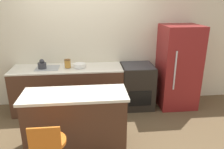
# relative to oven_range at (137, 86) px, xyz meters

# --- Properties ---
(ground_plane) EXTENTS (14.00, 14.00, 0.00)m
(ground_plane) POSITION_rel_oven_range_xyz_m (-1.08, -0.34, -0.45)
(ground_plane) COLOR brown
(wall_back) EXTENTS (8.00, 0.06, 2.60)m
(wall_back) POSITION_rel_oven_range_xyz_m (-1.08, 0.35, 0.85)
(wall_back) COLOR beige
(wall_back) RESTS_ON ground_plane
(back_counter) EXTENTS (2.14, 0.64, 0.90)m
(back_counter) POSITION_rel_oven_range_xyz_m (-1.40, 0.00, -0.00)
(back_counter) COLOR #4C2D1E
(back_counter) RESTS_ON ground_plane
(kitchen_island) EXTENTS (1.50, 0.58, 0.89)m
(kitchen_island) POSITION_rel_oven_range_xyz_m (-1.19, -1.24, -0.00)
(kitchen_island) COLOR #4C2D1E
(kitchen_island) RESTS_ON ground_plane
(oven_range) EXTENTS (0.64, 0.66, 0.90)m
(oven_range) POSITION_rel_oven_range_xyz_m (0.00, 0.00, 0.00)
(oven_range) COLOR black
(oven_range) RESTS_ON ground_plane
(refrigerator) EXTENTS (0.74, 0.72, 1.68)m
(refrigerator) POSITION_rel_oven_range_xyz_m (0.83, -0.02, 0.39)
(refrigerator) COLOR maroon
(refrigerator) RESTS_ON ground_plane
(kettle) EXTENTS (0.16, 0.16, 0.18)m
(kettle) POSITION_rel_oven_range_xyz_m (-1.86, -0.02, 0.52)
(kettle) COLOR #333338
(kettle) RESTS_ON back_counter
(mixing_bowl) EXTENTS (0.23, 0.23, 0.07)m
(mixing_bowl) POSITION_rel_oven_range_xyz_m (-1.16, -0.02, 0.49)
(mixing_bowl) COLOR white
(mixing_bowl) RESTS_ON back_counter
(canister_jar) EXTENTS (0.12, 0.12, 0.16)m
(canister_jar) POSITION_rel_oven_range_xyz_m (-1.38, -0.02, 0.53)
(canister_jar) COLOR #B77F33
(canister_jar) RESTS_ON back_counter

